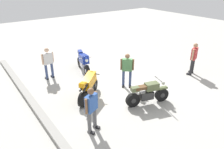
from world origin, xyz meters
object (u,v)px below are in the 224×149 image
at_px(person_in_green_shirt, 127,68).
at_px(person_in_white_shirt, 48,61).
at_px(motorcycle_olive_vintage, 148,93).
at_px(person_in_blue_shirt, 92,107).
at_px(motorcycle_blue_sportbike, 83,61).
at_px(person_in_red_shirt, 194,57).
at_px(motorcycle_orange_sportbike, 89,86).

bearing_deg(person_in_green_shirt, person_in_white_shirt, -97.21).
bearing_deg(motorcycle_olive_vintage, person_in_blue_shirt, -160.98).
xyz_separation_m(motorcycle_olive_vintage, person_in_white_shirt, (4.77, 2.40, 0.47)).
relative_size(person_in_white_shirt, person_in_green_shirt, 1.00).
distance_m(motorcycle_blue_sportbike, person_in_green_shirt, 2.94).
height_order(person_in_white_shirt, person_in_red_shirt, person_in_red_shirt).
bearing_deg(motorcycle_orange_sportbike, person_in_green_shirt, -42.56).
bearing_deg(person_in_green_shirt, person_in_blue_shirt, -17.99).
xyz_separation_m(motorcycle_olive_vintage, person_in_blue_shirt, (-0.11, 2.76, 0.46)).
bearing_deg(motorcycle_orange_sportbike, motorcycle_olive_vintage, -85.61).
bearing_deg(person_in_red_shirt, motorcycle_blue_sportbike, 31.02).
height_order(motorcycle_olive_vintage, person_in_blue_shirt, person_in_blue_shirt).
distance_m(motorcycle_orange_sportbike, person_in_blue_shirt, 2.25).
bearing_deg(person_in_white_shirt, motorcycle_blue_sportbike, -103.51).
xyz_separation_m(motorcycle_orange_sportbike, person_in_blue_shirt, (-1.97, 1.02, 0.35)).
distance_m(motorcycle_orange_sportbike, person_in_green_shirt, 2.08).
bearing_deg(motorcycle_blue_sportbike, person_in_green_shirt, 29.31).
bearing_deg(motorcycle_olive_vintage, motorcycle_blue_sportbike, 113.08).
xyz_separation_m(motorcycle_orange_sportbike, person_in_white_shirt, (2.91, 0.66, 0.36)).
xyz_separation_m(motorcycle_blue_sportbike, person_in_green_shirt, (-2.80, -0.81, 0.36)).
xyz_separation_m(person_in_white_shirt, person_in_red_shirt, (-4.04, -6.49, 0.06)).
distance_m(motorcycle_orange_sportbike, person_in_white_shirt, 3.00).
height_order(motorcycle_orange_sportbike, person_in_white_shirt, person_in_white_shirt).
bearing_deg(person_in_green_shirt, motorcycle_orange_sportbike, -52.76).
height_order(person_in_white_shirt, person_in_green_shirt, person_in_white_shirt).
bearing_deg(motorcycle_olive_vintage, person_in_white_shirt, 133.47).
relative_size(person_in_blue_shirt, person_in_red_shirt, 0.95).
xyz_separation_m(motorcycle_orange_sportbike, person_in_green_shirt, (-0.14, -2.04, 0.36)).
bearing_deg(motorcycle_blue_sportbike, person_in_white_shirt, -84.03).
relative_size(motorcycle_blue_sportbike, person_in_blue_shirt, 1.17).
relative_size(motorcycle_blue_sportbike, person_in_white_shirt, 1.16).
distance_m(motorcycle_orange_sportbike, person_in_red_shirt, 5.95).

